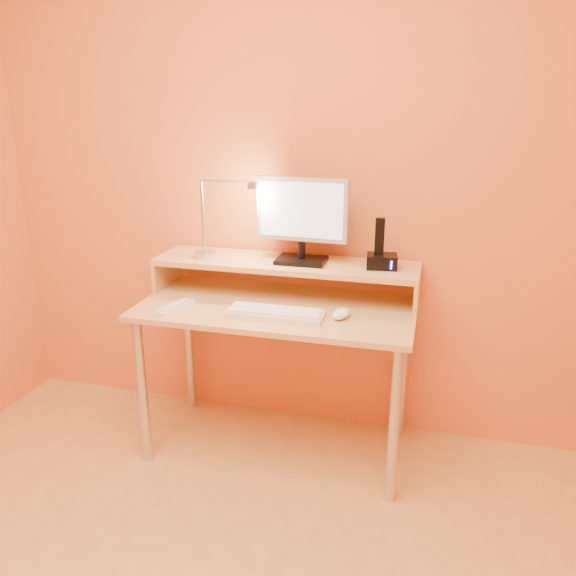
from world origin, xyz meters
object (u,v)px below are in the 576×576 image
(remote_control, at_px, (175,307))
(phone_dock, at_px, (382,261))
(lamp_base, at_px, (205,254))
(mouse, at_px, (341,314))
(keyboard, at_px, (275,314))
(monitor_panel, at_px, (302,209))

(remote_control, bearing_deg, phone_dock, 38.00)
(phone_dock, bearing_deg, remote_control, -167.21)
(phone_dock, bearing_deg, lamp_base, 174.72)
(lamp_base, bearing_deg, mouse, -16.40)
(lamp_base, height_order, keyboard, lamp_base)
(monitor_panel, distance_m, phone_dock, 0.41)
(lamp_base, distance_m, mouse, 0.72)
(phone_dock, xyz_separation_m, mouse, (-0.13, -0.23, -0.17))
(monitor_panel, xyz_separation_m, mouse, (0.22, -0.24, -0.38))
(lamp_base, bearing_deg, keyboard, -31.43)
(lamp_base, xyz_separation_m, keyboard, (0.41, -0.25, -0.16))
(keyboard, bearing_deg, lamp_base, 148.14)
(keyboard, relative_size, remote_control, 2.00)
(monitor_panel, relative_size, lamp_base, 4.09)
(lamp_base, distance_m, keyboard, 0.51)
(keyboard, bearing_deg, monitor_panel, 81.38)
(phone_dock, distance_m, remote_control, 0.91)
(monitor_panel, bearing_deg, lamp_base, -172.12)
(monitor_panel, distance_m, mouse, 0.50)
(lamp_base, relative_size, keyboard, 0.25)
(keyboard, bearing_deg, phone_dock, 34.74)
(lamp_base, bearing_deg, monitor_panel, 5.03)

